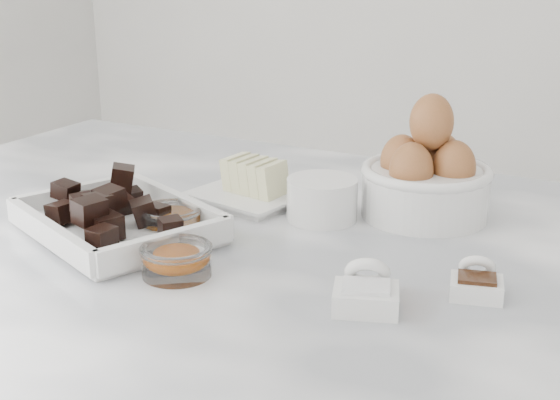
% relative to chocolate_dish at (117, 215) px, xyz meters
% --- Properties ---
extents(marble_slab, '(1.20, 0.80, 0.04)m').
position_rel_chocolate_dish_xyz_m(marble_slab, '(0.14, 0.07, -0.04)').
color(marble_slab, white).
rests_on(marble_slab, cabinet).
extents(chocolate_dish, '(0.28, 0.25, 0.06)m').
position_rel_chocolate_dish_xyz_m(chocolate_dish, '(0.00, 0.00, 0.00)').
color(chocolate_dish, white).
rests_on(chocolate_dish, marble_slab).
extents(butter_plate, '(0.16, 0.16, 0.06)m').
position_rel_chocolate_dish_xyz_m(butter_plate, '(0.07, 0.19, -0.00)').
color(butter_plate, white).
rests_on(butter_plate, marble_slab).
extents(sugar_ramekin, '(0.09, 0.09, 0.05)m').
position_rel_chocolate_dish_xyz_m(sugar_ramekin, '(0.19, 0.16, 0.00)').
color(sugar_ramekin, white).
rests_on(sugar_ramekin, marble_slab).
extents(egg_bowl, '(0.16, 0.16, 0.16)m').
position_rel_chocolate_dish_xyz_m(egg_bowl, '(0.30, 0.24, 0.03)').
color(egg_bowl, white).
rests_on(egg_bowl, marble_slab).
extents(honey_bowl, '(0.07, 0.07, 0.03)m').
position_rel_chocolate_dish_xyz_m(honey_bowl, '(0.05, 0.03, -0.01)').
color(honey_bowl, white).
rests_on(honey_bowl, marble_slab).
extents(zest_bowl, '(0.08, 0.08, 0.03)m').
position_rel_chocolate_dish_xyz_m(zest_bowl, '(0.13, -0.06, -0.01)').
color(zest_bowl, white).
rests_on(zest_bowl, marble_slab).
extents(vanilla_spoon, '(0.06, 0.07, 0.04)m').
position_rel_chocolate_dish_xyz_m(vanilla_spoon, '(0.42, 0.04, -0.01)').
color(vanilla_spoon, white).
rests_on(vanilla_spoon, marble_slab).
extents(salt_spoon, '(0.08, 0.09, 0.05)m').
position_rel_chocolate_dish_xyz_m(salt_spoon, '(0.33, -0.04, -0.01)').
color(salt_spoon, white).
rests_on(salt_spoon, marble_slab).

